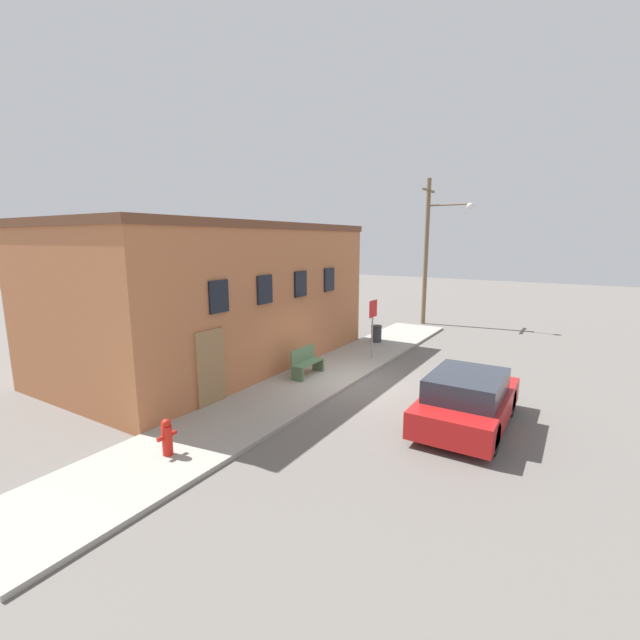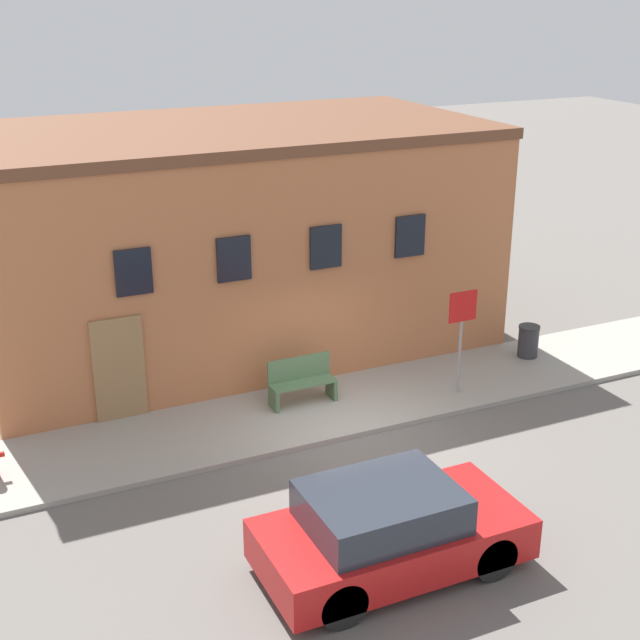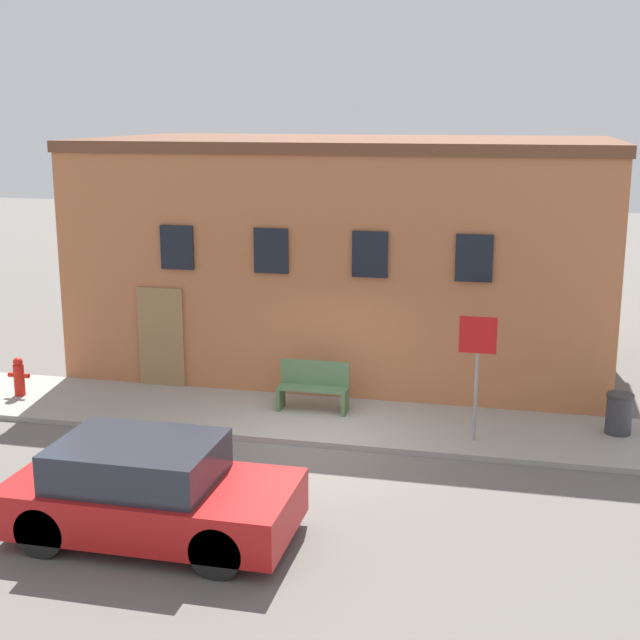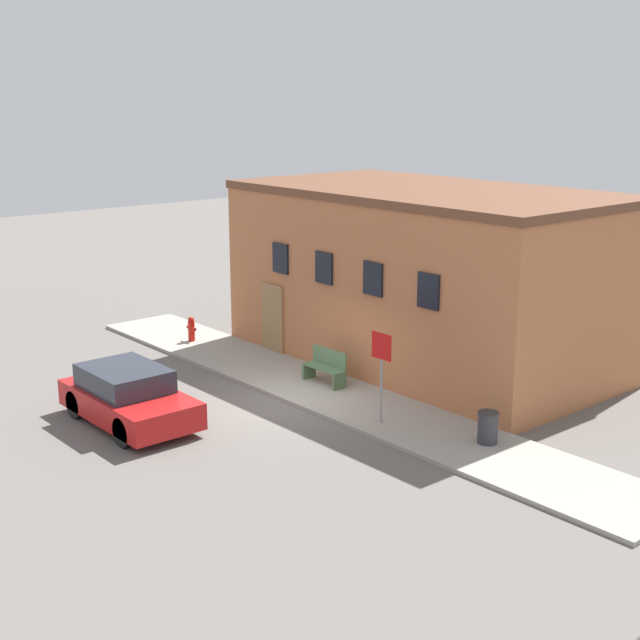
# 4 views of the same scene
# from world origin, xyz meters

# --- Properties ---
(ground_plane) EXTENTS (80.00, 80.00, 0.00)m
(ground_plane) POSITION_xyz_m (0.00, 0.00, 0.00)
(ground_plane) COLOR #66605B
(sidewalk) EXTENTS (19.96, 2.55, 0.10)m
(sidewalk) POSITION_xyz_m (0.00, 1.28, 0.05)
(sidewalk) COLOR #9E998E
(sidewalk) RESTS_ON ground
(brick_building) EXTENTS (11.48, 6.25, 5.17)m
(brick_building) POSITION_xyz_m (-0.42, 5.62, 2.59)
(brick_building) COLOR #B26B42
(brick_building) RESTS_ON ground
(fire_hydrant) EXTENTS (0.45, 0.22, 0.80)m
(fire_hydrant) POSITION_xyz_m (-6.40, 1.20, 0.50)
(fire_hydrant) COLOR red
(fire_hydrant) RESTS_ON sidewalk
(stop_sign) EXTENTS (0.64, 0.06, 2.24)m
(stop_sign) POSITION_xyz_m (2.79, 0.72, 1.66)
(stop_sign) COLOR gray
(stop_sign) RESTS_ON sidewalk
(bench) EXTENTS (1.36, 0.44, 0.96)m
(bench) POSITION_xyz_m (-0.35, 1.67, 0.55)
(bench) COLOR #4C6B47
(bench) RESTS_ON sidewalk
(trash_bin) EXTENTS (0.48, 0.48, 0.74)m
(trash_bin) POSITION_xyz_m (5.29, 1.67, 0.48)
(trash_bin) COLOR #333338
(trash_bin) RESTS_ON sidewalk
(parked_car) EXTENTS (3.95, 1.88, 1.39)m
(parked_car) POSITION_xyz_m (-1.36, -3.79, 0.67)
(parked_car) COLOR black
(parked_car) RESTS_ON ground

